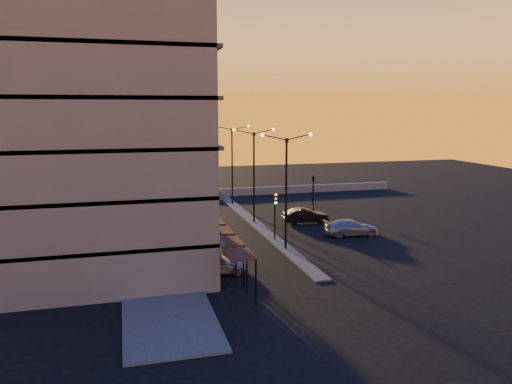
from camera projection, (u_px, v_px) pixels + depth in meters
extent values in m
plane|color=black|center=(286.00, 250.00, 40.75)|extent=(120.00, 120.00, 0.00)
cube|color=#4D4D4A|center=(152.00, 245.00, 41.83)|extent=(5.00, 40.00, 0.12)
cube|color=#4D4D4A|center=(254.00, 222.00, 50.25)|extent=(1.20, 36.00, 0.12)
cube|color=slate|center=(237.00, 192.00, 65.93)|extent=(44.00, 0.50, 1.00)
cylinder|color=slate|center=(100.00, 93.00, 36.96)|extent=(14.00, 14.00, 25.00)
cube|color=slate|center=(97.00, 91.00, 32.20)|extent=(14.00, 10.00, 25.00)
cylinder|color=black|center=(107.00, 236.00, 38.76)|extent=(14.16, 14.16, 2.40)
cube|color=black|center=(207.00, 216.00, 36.49)|extent=(0.15, 3.20, 1.20)
cylinder|color=black|center=(286.00, 195.00, 40.00)|extent=(0.18, 0.18, 9.00)
cube|color=black|center=(287.00, 140.00, 39.28)|extent=(0.25, 0.25, 0.35)
sphere|color=#FFE5B2|center=(262.00, 135.00, 38.68)|extent=(0.32, 0.32, 0.32)
sphere|color=#FFE5B2|center=(310.00, 134.00, 39.72)|extent=(0.32, 0.32, 0.32)
cylinder|color=black|center=(254.00, 179.00, 49.52)|extent=(0.18, 0.18, 9.00)
cube|color=black|center=(254.00, 134.00, 48.79)|extent=(0.25, 0.25, 0.35)
sphere|color=#FFE5B2|center=(234.00, 130.00, 48.20)|extent=(0.32, 0.32, 0.32)
sphere|color=#FFE5B2|center=(273.00, 129.00, 49.24)|extent=(0.32, 0.32, 0.32)
cylinder|color=black|center=(232.00, 167.00, 59.04)|extent=(0.18, 0.18, 9.00)
cube|color=black|center=(232.00, 130.00, 58.31)|extent=(0.25, 0.25, 0.35)
sphere|color=#FFE5B2|center=(215.00, 126.00, 57.72)|extent=(0.32, 0.32, 0.32)
sphere|color=#FFE5B2|center=(248.00, 126.00, 58.75)|extent=(0.32, 0.32, 0.32)
cylinder|color=black|center=(275.00, 222.00, 43.34)|extent=(0.12, 0.12, 3.20)
cube|color=black|center=(276.00, 199.00, 42.81)|extent=(0.28, 0.16, 1.00)
sphere|color=#FF0C05|center=(276.00, 195.00, 42.66)|extent=(0.20, 0.20, 0.20)
sphere|color=orange|center=(276.00, 199.00, 42.72)|extent=(0.20, 0.20, 0.20)
sphere|color=#0CFF26|center=(276.00, 203.00, 42.77)|extent=(0.20, 0.20, 0.20)
cylinder|color=black|center=(314.00, 199.00, 55.91)|extent=(0.12, 0.12, 2.80)
imported|color=black|center=(314.00, 183.00, 55.61)|extent=(0.13, 0.16, 0.80)
cylinder|color=black|center=(313.00, 192.00, 60.10)|extent=(0.12, 0.12, 2.80)
imported|color=black|center=(313.00, 178.00, 59.81)|extent=(0.42, 1.99, 0.80)
imported|color=#ABAFB3|center=(217.00, 264.00, 34.73)|extent=(4.37, 2.30, 1.42)
imported|color=black|center=(306.00, 216.00, 50.11)|extent=(4.67, 2.10, 1.49)
imported|color=#9D9FA5|center=(351.00, 227.00, 45.24)|extent=(5.11, 2.41, 1.44)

